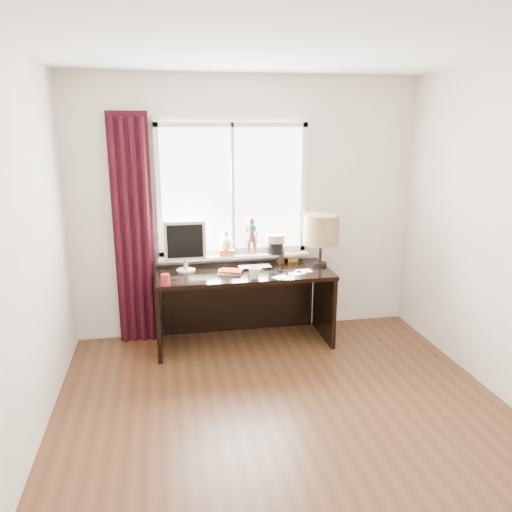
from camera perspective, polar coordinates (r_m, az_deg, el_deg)
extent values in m
cube|color=#592F1A|center=(3.73, 4.60, -20.07)|extent=(3.50, 4.00, 0.00)
cube|color=white|center=(3.09, 5.68, 23.46)|extent=(3.50, 4.00, 0.00)
cube|color=beige|center=(5.08, -1.02, 5.45)|extent=(3.50, 0.00, 2.60)
cube|color=beige|center=(3.19, -26.82, -1.95)|extent=(0.00, 4.00, 2.60)
imported|color=silver|center=(4.92, -0.12, -1.28)|extent=(0.33, 0.21, 0.03)
imported|color=white|center=(4.60, -0.17, -1.92)|extent=(0.15, 0.15, 0.11)
cylinder|color=maroon|center=(4.48, -10.31, -2.69)|extent=(0.08, 0.08, 0.10)
cube|color=white|center=(5.01, -2.70, 7.62)|extent=(1.40, 0.02, 1.30)
cube|color=silver|center=(5.11, -2.58, 0.61)|extent=(1.50, 0.05, 0.05)
cube|color=silver|center=(4.95, -2.75, 14.77)|extent=(1.50, 0.05, 0.05)
cube|color=silver|center=(4.94, -11.08, 7.25)|extent=(0.05, 0.05, 1.40)
cube|color=silver|center=(5.14, 5.43, 7.75)|extent=(0.05, 0.05, 1.40)
cube|color=silver|center=(4.99, -2.66, 7.58)|extent=(0.03, 0.05, 1.30)
cube|color=silver|center=(5.07, -2.49, 0.04)|extent=(1.52, 0.18, 0.03)
cylinder|color=#4E0806|center=(4.99, -9.12, 1.27)|extent=(0.14, 0.14, 0.25)
cube|color=gold|center=(5.04, -3.42, 0.45)|extent=(0.15, 0.12, 0.06)
sphere|color=beige|center=(5.02, -3.44, 1.50)|extent=(0.13, 0.13, 0.13)
sphere|color=beige|center=(4.99, -3.45, 2.62)|extent=(0.07, 0.07, 0.07)
imported|color=brown|center=(5.05, -0.45, 2.34)|extent=(0.16, 0.13, 0.38)
cylinder|color=#1E4C51|center=(5.02, -0.43, 3.24)|extent=(0.11, 0.11, 0.05)
cylinder|color=black|center=(5.09, 2.26, 0.97)|extent=(0.16, 0.16, 0.12)
cylinder|color=#8C6B4C|center=(5.07, 2.27, 2.07)|extent=(0.20, 0.20, 0.08)
cube|color=black|center=(4.97, -13.81, 2.75)|extent=(0.38, 0.05, 2.25)
cylinder|color=black|center=(4.96, -15.42, 2.30)|extent=(0.06, 0.06, 2.20)
cylinder|color=black|center=(4.95, -14.38, 2.36)|extent=(0.06, 0.06, 2.20)
cylinder|color=black|center=(4.94, -13.34, 2.41)|extent=(0.06, 0.06, 2.20)
cylinder|color=black|center=(4.94, -12.30, 2.46)|extent=(0.06, 0.06, 2.20)
cube|color=black|center=(4.84, -1.42, -1.98)|extent=(1.70, 0.70, 0.04)
cube|color=black|center=(4.91, -11.06, -6.66)|extent=(0.04, 0.64, 0.71)
cube|color=black|center=(5.15, 7.80, -5.45)|extent=(0.04, 0.64, 0.71)
cube|color=black|center=(5.27, -1.98, -4.83)|extent=(1.60, 0.03, 0.71)
cylinder|color=beige|center=(4.89, -8.00, -1.61)|extent=(0.18, 0.18, 0.01)
cylinder|color=beige|center=(4.87, -8.03, -0.96)|extent=(0.04, 0.04, 0.10)
cube|color=beige|center=(4.82, -8.13, 1.73)|extent=(0.40, 0.04, 0.38)
cube|color=black|center=(4.79, -8.11, 1.67)|extent=(0.34, 0.01, 0.32)
cube|color=beige|center=(4.78, -3.01, -1.86)|extent=(0.25, 0.20, 0.02)
cube|color=#760705|center=(4.77, -2.88, -1.70)|extent=(0.25, 0.22, 0.01)
cylinder|color=black|center=(5.11, 2.82, -0.14)|extent=(0.09, 0.09, 0.12)
cylinder|color=black|center=(5.10, 2.64, 0.43)|extent=(0.01, 0.01, 0.22)
cylinder|color=black|center=(5.10, 2.98, 0.23)|extent=(0.01, 0.01, 0.19)
cylinder|color=black|center=(5.11, 2.79, 0.61)|extent=(0.01, 0.01, 0.25)
cylinder|color=black|center=(5.12, 2.99, 0.18)|extent=(0.01, 0.01, 0.17)
cube|color=gold|center=(5.16, 4.26, 0.04)|extent=(0.10, 0.02, 0.13)
cube|color=#996633|center=(5.15, 4.29, 0.01)|extent=(0.08, 0.01, 0.10)
cylinder|color=black|center=(5.07, 7.32, -0.90)|extent=(0.14, 0.14, 0.03)
cylinder|color=black|center=(5.04, 7.36, 0.47)|extent=(0.03, 0.03, 0.22)
cylinder|color=tan|center=(4.98, 7.45, 3.03)|extent=(0.35, 0.35, 0.30)
cube|color=white|center=(4.78, 4.65, -1.99)|extent=(0.18, 0.16, 0.00)
cube|color=white|center=(4.86, 5.50, -1.69)|extent=(0.15, 0.11, 0.00)
cube|color=white|center=(4.65, 2.88, -2.42)|extent=(0.19, 0.17, 0.00)
torus|color=black|center=(4.78, 2.98, -1.90)|extent=(0.18, 0.18, 0.01)
torus|color=black|center=(5.01, 0.37, -1.10)|extent=(0.13, 0.13, 0.01)
torus|color=black|center=(4.91, 2.27, -1.46)|extent=(0.14, 0.14, 0.01)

